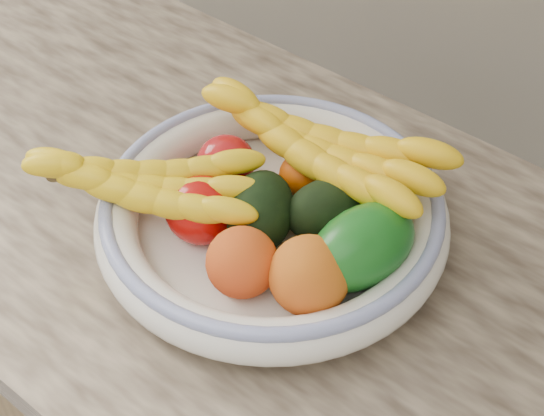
{
  "coord_description": "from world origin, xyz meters",
  "views": [
    {
      "loc": [
        0.41,
        1.16,
        1.6
      ],
      "look_at": [
        0.0,
        1.66,
        0.96
      ],
      "focal_mm": 55.0,
      "sensor_mm": 36.0,
      "label": 1
    }
  ],
  "objects": [
    {
      "name": "clementine_back_mid",
      "position": [
        -0.01,
        1.73,
        0.95
      ],
      "size": [
        0.06,
        0.06,
        0.05
      ],
      "primitive_type": "ellipsoid",
      "rotation": [
        0.0,
        0.0,
        0.21
      ],
      "color": "#E75804",
      "rests_on": "fruit_bowl"
    },
    {
      "name": "peach_front",
      "position": [
        0.03,
        1.58,
        0.97
      ],
      "size": [
        0.09,
        0.09,
        0.07
      ],
      "primitive_type": "ellipsoid",
      "rotation": [
        0.0,
        0.0,
        0.3
      ],
      "color": "orange",
      "rests_on": "fruit_bowl"
    },
    {
      "name": "peach_right",
      "position": [
        0.09,
        1.6,
        0.97
      ],
      "size": [
        0.1,
        0.1,
        0.08
      ],
      "primitive_type": "ellipsoid",
      "rotation": [
        0.0,
        0.0,
        0.16
      ],
      "color": "orange",
      "rests_on": "fruit_bowl"
    },
    {
      "name": "clementine_extra",
      "position": [
        0.01,
        1.76,
        0.95
      ],
      "size": [
        0.05,
        0.05,
        0.05
      ],
      "primitive_type": "ellipsoid",
      "color": "#F26005",
      "rests_on": "fruit_bowl"
    },
    {
      "name": "green_mango",
      "position": [
        0.12,
        1.66,
        0.98
      ],
      "size": [
        0.13,
        0.15,
        0.11
      ],
      "primitive_type": "ellipsoid",
      "rotation": [
        0.0,
        0.31,
        -0.22
      ],
      "color": "#0F5213",
      "rests_on": "fruit_bowl"
    },
    {
      "name": "clementine_back_right",
      "position": [
        0.02,
        1.76,
        0.95
      ],
      "size": [
        0.06,
        0.06,
        0.04
      ],
      "primitive_type": "ellipsoid",
      "rotation": [
        0.0,
        0.0,
        0.31
      ],
      "color": "orange",
      "rests_on": "fruit_bowl"
    },
    {
      "name": "clementine_back_left",
      "position": [
        -0.02,
        1.77,
        0.95
      ],
      "size": [
        0.06,
        0.06,
        0.04
      ],
      "primitive_type": "ellipsoid",
      "rotation": [
        0.0,
        0.0,
        0.39
      ],
      "color": "orange",
      "rests_on": "fruit_bowl"
    },
    {
      "name": "avocado_right",
      "position": [
        0.05,
        1.69,
        0.96
      ],
      "size": [
        0.11,
        0.12,
        0.07
      ],
      "primitive_type": "ellipsoid",
      "rotation": [
        0.0,
        0.0,
        -0.5
      ],
      "color": "black",
      "rests_on": "fruit_bowl"
    },
    {
      "name": "fruit_bowl",
      "position": [
        0.0,
        1.66,
        0.95
      ],
      "size": [
        0.39,
        0.39,
        0.08
      ],
      "color": "silver",
      "rests_on": "kitchen_counter"
    },
    {
      "name": "banana_bunch_front",
      "position": [
        -0.11,
        1.58,
        0.98
      ],
      "size": [
        0.29,
        0.25,
        0.08
      ],
      "primitive_type": null,
      "rotation": [
        0.0,
        0.0,
        0.61
      ],
      "color": "yellow",
      "rests_on": "fruit_bowl"
    },
    {
      "name": "avocado_center",
      "position": [
        -0.0,
        1.64,
        0.96
      ],
      "size": [
        0.12,
        0.13,
        0.07
      ],
      "primitive_type": "ellipsoid",
      "rotation": [
        0.0,
        0.0,
        0.53
      ],
      "color": "black",
      "rests_on": "fruit_bowl"
    },
    {
      "name": "tomato_near_left",
      "position": [
        -0.06,
        1.61,
        0.96
      ],
      "size": [
        0.1,
        0.1,
        0.07
      ],
      "primitive_type": "ellipsoid",
      "rotation": [
        0.0,
        0.0,
        0.28
      ],
      "color": "#A80906",
      "rests_on": "fruit_bowl"
    },
    {
      "name": "banana_bunch_back",
      "position": [
        0.0,
        1.74,
        0.99
      ],
      "size": [
        0.33,
        0.14,
        0.09
      ],
      "primitive_type": null,
      "rotation": [
        0.0,
        0.0,
        0.08
      ],
      "color": "yellow",
      "rests_on": "fruit_bowl"
    },
    {
      "name": "tomato_left",
      "position": [
        -0.09,
        1.68,
        0.96
      ],
      "size": [
        0.09,
        0.09,
        0.06
      ],
      "primitive_type": "ellipsoid",
      "rotation": [
        0.0,
        0.0,
        0.31
      ],
      "color": "#A71115",
      "rests_on": "fruit_bowl"
    }
  ]
}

